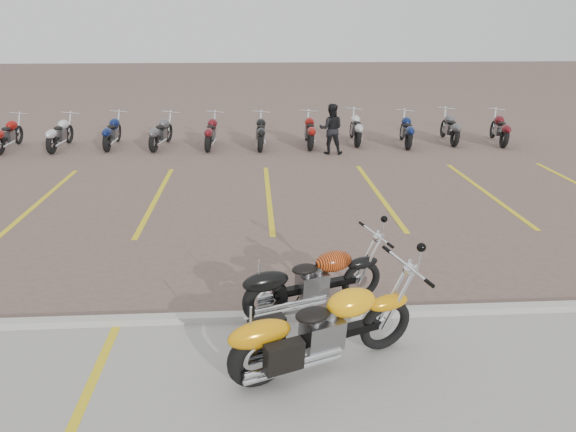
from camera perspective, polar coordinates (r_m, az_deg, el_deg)
The scene contains 7 objects.
ground at distance 9.92m, azimuth -1.27°, elevation -4.77°, with size 100.00×100.00×0.00m, color brown.
curb at distance 8.10m, azimuth -0.67°, elevation -10.14°, with size 60.00×0.18×0.12m, color #ADAAA3.
parking_stripes at distance 13.66m, azimuth -1.99°, elevation 2.07°, with size 38.00×5.50×0.01m, color gold, non-canonical shape.
yellow_cruiser at distance 6.88m, azimuth 3.15°, elevation -11.60°, with size 2.37×1.07×1.02m.
flame_cruiser at distance 8.15m, azimuth 2.30°, elevation -6.83°, with size 2.12×0.90×0.91m.
person_b at distance 18.00m, azimuth 4.40°, elevation 8.81°, with size 0.77×0.60×1.59m, color black.
bg_bike_row at distance 19.17m, azimuth -5.44°, elevation 8.68°, with size 18.94×2.04×1.10m.
Camera 1 is at (-0.35, -9.05, 4.03)m, focal length 35.00 mm.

